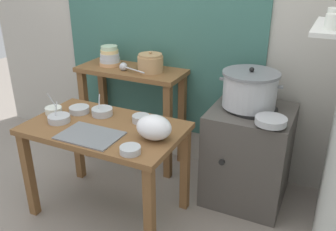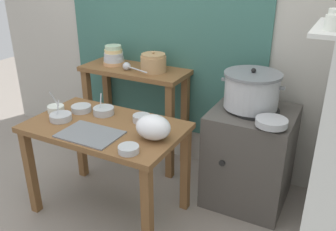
% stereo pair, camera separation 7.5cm
% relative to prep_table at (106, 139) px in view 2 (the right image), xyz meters
% --- Properties ---
extents(ground_plane, '(9.00, 9.00, 0.00)m').
position_rel_prep_table_xyz_m(ground_plane, '(0.08, -0.07, -0.61)').
color(ground_plane, gray).
extents(wall_back, '(4.40, 0.12, 2.60)m').
position_rel_prep_table_xyz_m(wall_back, '(0.17, 1.03, 0.69)').
color(wall_back, '#B2ADA3').
rests_on(wall_back, ground).
extents(prep_table, '(1.10, 0.66, 0.72)m').
position_rel_prep_table_xyz_m(prep_table, '(0.00, 0.00, 0.00)').
color(prep_table, brown).
rests_on(prep_table, ground).
extents(back_shelf_table, '(0.96, 0.40, 0.90)m').
position_rel_prep_table_xyz_m(back_shelf_table, '(-0.23, 0.76, 0.07)').
color(back_shelf_table, brown).
rests_on(back_shelf_table, ground).
extents(stove_block, '(0.60, 0.61, 0.78)m').
position_rel_prep_table_xyz_m(stove_block, '(0.89, 0.63, -0.23)').
color(stove_block, '#4C4742').
rests_on(stove_block, ground).
extents(steamer_pot, '(0.46, 0.42, 0.30)m').
position_rel_prep_table_xyz_m(steamer_pot, '(0.85, 0.65, 0.30)').
color(steamer_pot, '#B7BABF').
rests_on(steamer_pot, stove_block).
extents(clay_pot, '(0.22, 0.22, 0.18)m').
position_rel_prep_table_xyz_m(clay_pot, '(-0.04, 0.76, 0.37)').
color(clay_pot, tan).
rests_on(clay_pot, back_shelf_table).
extents(bowl_stack_enamel, '(0.19, 0.19, 0.17)m').
position_rel_prep_table_xyz_m(bowl_stack_enamel, '(-0.46, 0.78, 0.37)').
color(bowl_stack_enamel, tan).
rests_on(bowl_stack_enamel, back_shelf_table).
extents(ladle, '(0.29, 0.12, 0.07)m').
position_rel_prep_table_xyz_m(ladle, '(-0.25, 0.68, 0.33)').
color(ladle, '#B7BABF').
rests_on(ladle, back_shelf_table).
extents(serving_tray, '(0.40, 0.28, 0.01)m').
position_rel_prep_table_xyz_m(serving_tray, '(0.01, -0.17, 0.12)').
color(serving_tray, slate).
rests_on(serving_tray, prep_table).
extents(plastic_bag, '(0.23, 0.19, 0.16)m').
position_rel_prep_table_xyz_m(plastic_bag, '(0.40, -0.02, 0.19)').
color(plastic_bag, white).
rests_on(plastic_bag, prep_table).
extents(wide_pan, '(0.21, 0.21, 0.05)m').
position_rel_prep_table_xyz_m(wide_pan, '(1.06, 0.40, 0.19)').
color(wide_pan, '#B7BABF').
rests_on(wide_pan, stove_block).
extents(prep_bowl_0, '(0.15, 0.15, 0.15)m').
position_rel_prep_table_xyz_m(prep_bowl_0, '(-0.12, 0.15, 0.14)').
color(prep_bowl_0, '#B7BABF').
rests_on(prep_bowl_0, prep_table).
extents(prep_bowl_1, '(0.15, 0.15, 0.05)m').
position_rel_prep_table_xyz_m(prep_bowl_1, '(-0.31, 0.12, 0.14)').
color(prep_bowl_1, '#B7BABF').
rests_on(prep_bowl_1, prep_table).
extents(prep_bowl_2, '(0.13, 0.13, 0.04)m').
position_rel_prep_table_xyz_m(prep_bowl_2, '(0.36, -0.25, 0.13)').
color(prep_bowl_2, '#B7BABF').
rests_on(prep_bowl_2, prep_table).
extents(prep_bowl_3, '(0.12, 0.12, 0.18)m').
position_rel_prep_table_xyz_m(prep_bowl_3, '(-0.46, 0.02, 0.14)').
color(prep_bowl_3, silver).
rests_on(prep_bowl_3, prep_table).
extents(prep_bowl_4, '(0.13, 0.13, 0.05)m').
position_rel_prep_table_xyz_m(prep_bowl_4, '(0.20, 0.17, 0.14)').
color(prep_bowl_4, '#B7BABF').
rests_on(prep_bowl_4, prep_table).
extents(prep_bowl_5, '(0.16, 0.16, 0.15)m').
position_rel_prep_table_xyz_m(prep_bowl_5, '(-0.33, -0.08, 0.14)').
color(prep_bowl_5, '#B7BABF').
rests_on(prep_bowl_5, prep_table).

